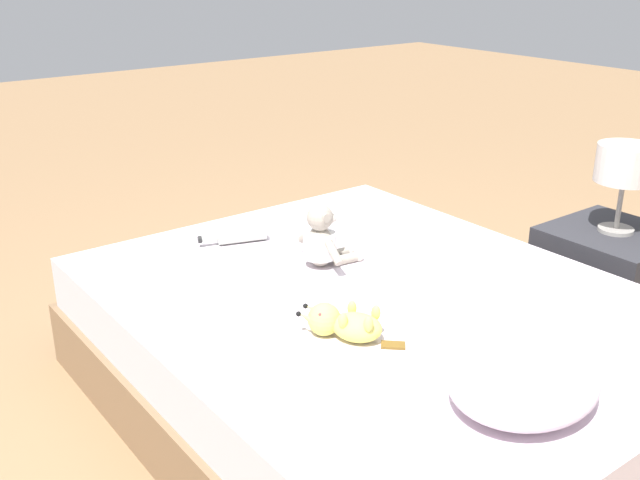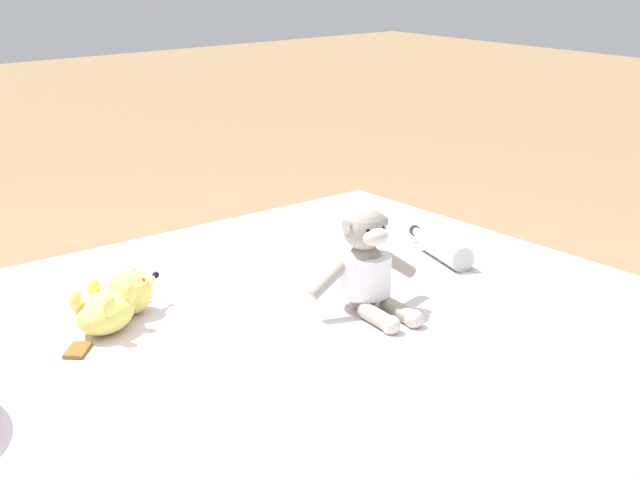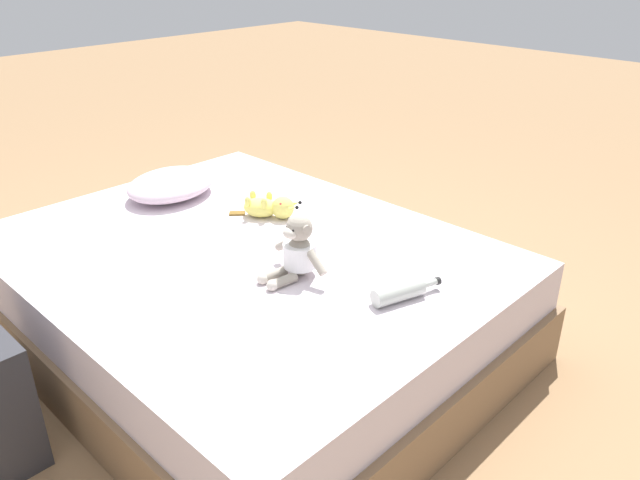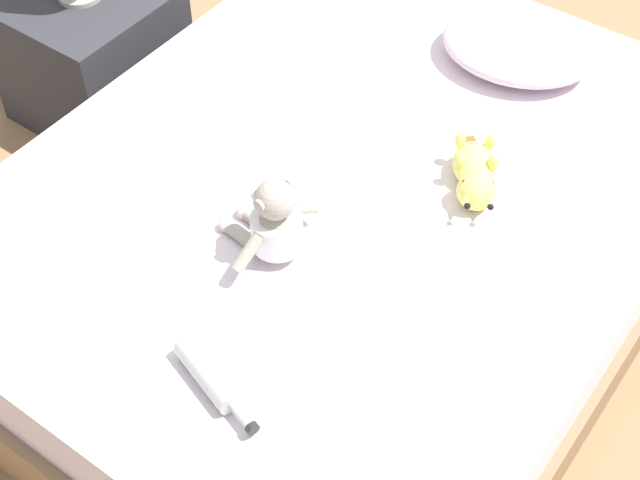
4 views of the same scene
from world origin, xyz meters
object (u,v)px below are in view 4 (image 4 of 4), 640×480
(pillow, at_px, (519,45))
(glass_bottle, at_px, (211,375))
(plush_yellow_creature, at_px, (475,175))
(nightstand, at_px, (94,55))
(bed, at_px, (349,234))
(plush_monkey, at_px, (273,224))

(pillow, relative_size, glass_bottle, 1.93)
(plush_yellow_creature, xyz_separation_m, nightstand, (-1.41, -0.00, -0.26))
(plush_yellow_creature, xyz_separation_m, glass_bottle, (-0.16, -0.84, -0.02))
(bed, height_order, plush_monkey, plush_monkey)
(nightstand, bearing_deg, glass_bottle, -33.82)
(plush_monkey, bearing_deg, glass_bottle, -71.88)
(pillow, bearing_deg, bed, -99.92)
(pillow, distance_m, glass_bottle, 1.37)
(plush_yellow_creature, bearing_deg, glass_bottle, -100.58)
(bed, distance_m, pillow, 0.74)
(bed, relative_size, plush_monkey, 7.00)
(plush_monkey, relative_size, nightstand, 0.61)
(pillow, relative_size, nightstand, 1.09)
(pillow, distance_m, plush_monkey, 1.00)
(plush_monkey, relative_size, plush_yellow_creature, 0.95)
(plush_monkey, bearing_deg, bed, 89.71)
(bed, xyz_separation_m, plush_monkey, (-0.00, -0.32, 0.32))
(bed, relative_size, glass_bottle, 7.51)
(bed, bearing_deg, glass_bottle, -80.09)
(glass_bottle, distance_m, nightstand, 1.53)
(bed, xyz_separation_m, plush_yellow_creature, (0.28, 0.15, 0.27))
(bed, distance_m, plush_yellow_creature, 0.42)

